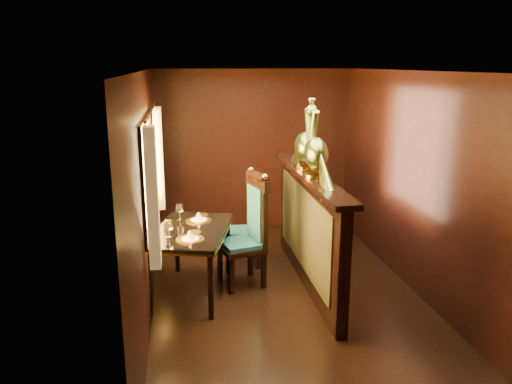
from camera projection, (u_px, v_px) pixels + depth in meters
The scene contains 8 objects.
ground at pixel (286, 296), 5.69m from camera, with size 5.00×5.00×0.00m, color black.
room_shell at pixel (280, 160), 5.30m from camera, with size 3.04×5.04×2.52m.
partition at pixel (308, 227), 5.85m from camera, with size 0.26×2.70×1.36m.
dining_table at pixel (191, 235), 5.61m from camera, with size 1.09×1.46×0.97m.
chair_left at pixel (251, 226), 5.88m from camera, with size 0.61×0.63×1.38m.
chair_right at pixel (252, 218), 6.47m from camera, with size 0.45×0.49×1.22m.
peacock_left at pixel (316, 139), 5.38m from camera, with size 0.27×0.71×0.85m, color #1C5434, non-canonical shape.
peacock_right at pixel (306, 133), 5.80m from camera, with size 0.27×0.71×0.85m, color #1C5434, non-canonical shape.
Camera 1 is at (-1.15, -5.09, 2.58)m, focal length 35.00 mm.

